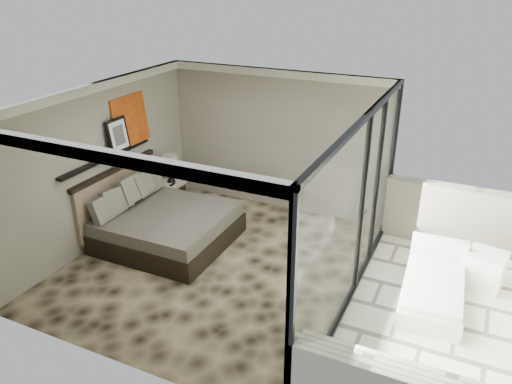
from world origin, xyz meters
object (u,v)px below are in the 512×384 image
at_px(bed, 163,223).
at_px(table_lamp, 170,165).
at_px(nightstand, 171,195).
at_px(ottoman, 485,269).
at_px(lounger, 433,288).

height_order(bed, table_lamp, bed).
height_order(nightstand, ottoman, ottoman).
xyz_separation_m(bed, table_lamp, (-0.71, 1.34, 0.53)).
xyz_separation_m(table_lamp, ottoman, (5.96, -0.37, -0.61)).
bearing_deg(nightstand, ottoman, -6.29).
xyz_separation_m(bed, lounger, (4.60, 0.22, -0.14)).
xyz_separation_m(ottoman, lounger, (-0.65, -0.75, -0.07)).
height_order(table_lamp, lounger, table_lamp).
relative_size(ottoman, lounger, 0.31).
bearing_deg(table_lamp, bed, -62.16).
bearing_deg(lounger, bed, 179.65).
relative_size(bed, nightstand, 4.61).
distance_m(table_lamp, ottoman, 6.00).
bearing_deg(ottoman, lounger, -131.07).
height_order(bed, lounger, bed).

